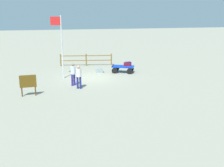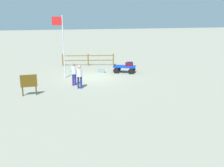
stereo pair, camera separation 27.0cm
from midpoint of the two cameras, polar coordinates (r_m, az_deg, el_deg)
The scene contains 10 objects.
ground_plane at distance 21.63m, azimuth -4.78°, elevation 1.29°, with size 120.00×120.00×0.00m, color gray.
luggage_cart at distance 23.28m, azimuth 1.98°, elevation 3.40°, with size 2.09×1.74×0.59m.
suitcase_olive at distance 23.33m, azimuth 2.94°, elevation 4.17°, with size 0.66×0.50×0.28m.
suitcase_dark at distance 23.37m, azimuth 3.15°, elevation 4.26°, with size 0.51×0.36×0.33m.
suitcase_navy at distance 23.30m, azimuth -3.07°, elevation 2.83°, with size 0.68×0.49×0.40m.
worker_lead at distance 18.38m, azimuth -7.58°, elevation 1.89°, with size 0.48×0.48×1.65m.
worker_trailing at distance 19.23m, azimuth -8.76°, elevation 2.31°, with size 0.48×0.48×1.62m.
flagpole at distance 21.20m, azimuth -11.35°, elevation 8.76°, with size 0.83×0.12×4.91m.
signboard at distance 17.47m, azimuth -18.01°, elevation 0.17°, with size 1.02×0.13×1.36m.
wooden_fence at distance 26.33m, azimuth -5.87°, elevation 5.28°, with size 5.03×0.90×1.17m.
Camera 1 is at (3.19, 20.74, 5.19)m, focal length 42.58 mm.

